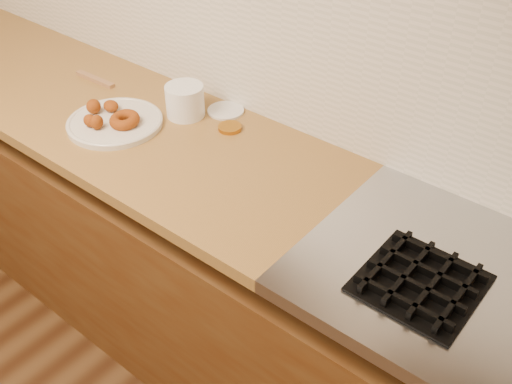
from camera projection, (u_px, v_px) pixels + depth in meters
base_cabinet at (201, 269)px, 2.13m from camera, size 3.60×0.60×0.77m
butcher_block at (62, 90)px, 2.16m from camera, size 2.30×0.62×0.04m
backsplash at (253, 24)px, 1.82m from camera, size 3.60×0.02×0.60m
donut_plate at (115, 123)px, 1.92m from camera, size 0.31×0.31×0.02m
ring_donut at (125, 120)px, 1.89m from camera, size 0.10×0.10×0.04m
fried_dough_chunks at (98, 112)px, 1.91m from camera, size 0.14×0.16×0.05m
plastic_tub at (185, 101)px, 1.95m from camera, size 0.14×0.14×0.10m
tub_lid at (226, 111)px, 1.99m from camera, size 0.15×0.15×0.01m
brass_jar_lid at (230, 128)px, 1.90m from camera, size 0.08×0.08×0.01m
wooden_utensil at (95, 79)px, 2.17m from camera, size 0.19×0.03×0.01m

